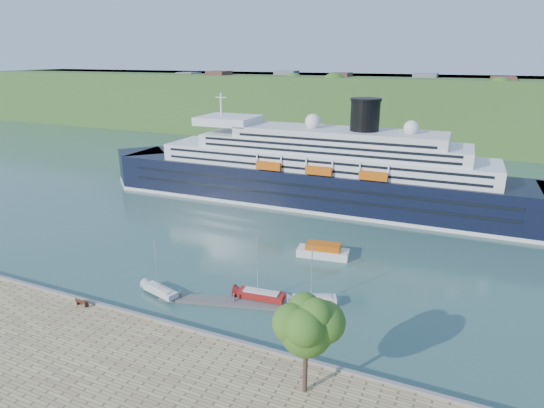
{
  "coord_description": "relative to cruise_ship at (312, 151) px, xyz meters",
  "views": [
    {
      "loc": [
        27.7,
        -38.19,
        31.33
      ],
      "look_at": [
        -2.28,
        30.0,
        7.0
      ],
      "focal_mm": 30.0,
      "sensor_mm": 36.0,
      "label": 1
    }
  ],
  "objects": [
    {
      "name": "sailboat_white_near",
      "position": [
        -5.2,
        -47.67,
        -7.74
      ],
      "size": [
        6.37,
        3.23,
        7.93
      ],
      "primitive_type": null,
      "rotation": [
        0.0,
        0.0,
        -0.26
      ],
      "color": "silver",
      "rests_on": "ground"
    },
    {
      "name": "sailboat_white_far",
      "position": [
        14.84,
        -41.51,
        -7.58
      ],
      "size": [
        6.57,
        4.16,
        8.25
      ],
      "primitive_type": null,
      "rotation": [
        0.0,
        0.0,
        0.41
      ],
      "color": "silver",
      "rests_on": "ground"
    },
    {
      "name": "ground",
      "position": [
        3.32,
        -53.93,
        -11.71
      ],
      "size": [
        400.0,
        400.0,
        0.0
      ],
      "primitive_type": "plane",
      "color": "#335B54",
      "rests_on": "ground"
    },
    {
      "name": "tender_launch",
      "position": [
        11.24,
        -26.44,
        -10.54
      ],
      "size": [
        8.75,
        3.98,
        2.33
      ],
      "primitive_type": null,
      "rotation": [
        0.0,
        0.0,
        0.13
      ],
      "color": "#C7550B",
      "rests_on": "ground"
    },
    {
      "name": "sailboat_red",
      "position": [
        8.0,
        -43.35,
        -7.24
      ],
      "size": [
        7.08,
        2.63,
        8.94
      ],
      "primitive_type": null,
      "rotation": [
        0.0,
        0.0,
        0.1
      ],
      "color": "maroon",
      "rests_on": "ground"
    },
    {
      "name": "promenade_tree",
      "position": [
        19.55,
        -58.31,
        -5.25
      ],
      "size": [
        6.59,
        6.59,
        10.91
      ],
      "primitive_type": null,
      "color": "#2E5616",
      "rests_on": "promenade"
    },
    {
      "name": "floating_pontoon",
      "position": [
        3.18,
        -45.9,
        -11.52
      ],
      "size": [
        16.56,
        6.2,
        0.37
      ],
      "primitive_type": null,
      "rotation": [
        0.0,
        0.0,
        0.26
      ],
      "color": "#66615B",
      "rests_on": "ground"
    },
    {
      "name": "cruise_ship",
      "position": [
        0.0,
        0.0,
        0.0
      ],
      "size": [
        104.56,
        17.35,
        23.41
      ],
      "primitive_type": null,
      "rotation": [
        0.0,
        0.0,
        0.02
      ],
      "color": "black",
      "rests_on": "ground"
    },
    {
      "name": "quay_coping",
      "position": [
        3.32,
        -54.13,
        -10.56
      ],
      "size": [
        220.0,
        0.5,
        0.3
      ],
      "primitive_type": "cube",
      "color": "slate",
      "rests_on": "promenade"
    },
    {
      "name": "park_bench",
      "position": [
        -11.65,
        -55.13,
        -10.14
      ],
      "size": [
        1.79,
        0.8,
        1.13
      ],
      "primitive_type": null,
      "rotation": [
        0.0,
        0.0,
        -0.04
      ],
      "color": "#4D2816",
      "rests_on": "promenade"
    },
    {
      "name": "far_hillside",
      "position": [
        3.32,
        91.07,
        0.29
      ],
      "size": [
        400.0,
        50.0,
        24.0
      ],
      "primitive_type": "cube",
      "color": "#385923",
      "rests_on": "ground"
    }
  ]
}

